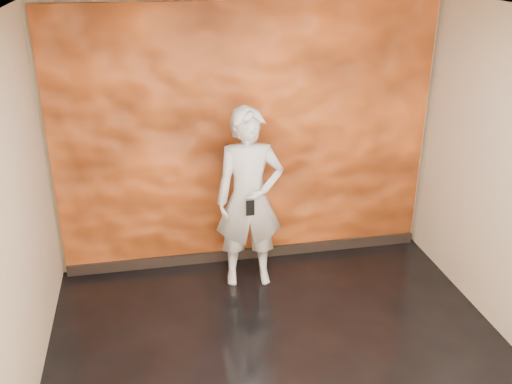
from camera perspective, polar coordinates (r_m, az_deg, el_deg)
name	(u,v)px	position (r m, az deg, el deg)	size (l,w,h in m)	color
room	(295,222)	(4.12, 3.93, -3.03)	(4.02, 4.02, 2.81)	black
feature_wall	(247,140)	(5.90, -0.95, 5.24)	(3.90, 0.06, 2.75)	orange
baseboard	(248,253)	(6.40, -0.80, -6.14)	(3.90, 0.04, 0.12)	black
man	(249,199)	(5.62, -0.68, -0.71)	(0.67, 0.44, 1.85)	#A7ABB7
phone	(250,208)	(5.36, -0.58, -1.62)	(0.08, 0.02, 0.15)	black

